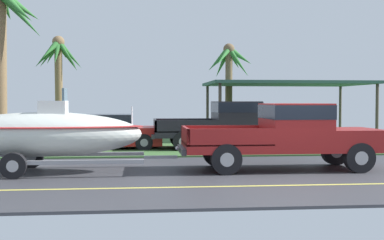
{
  "coord_description": "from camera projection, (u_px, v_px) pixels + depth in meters",
  "views": [
    {
      "loc": [
        -3.9,
        -12.66,
        1.89
      ],
      "look_at": [
        -2.52,
        1.22,
        1.37
      ],
      "focal_mm": 46.67,
      "sensor_mm": 36.0,
      "label": 1
    }
  ],
  "objects": [
    {
      "name": "ground",
      "position": [
        234.0,
        146.0,
        21.38
      ],
      "size": [
        36.0,
        22.0,
        0.11
      ],
      "color": "#38383D"
    },
    {
      "name": "pickup_truck_towing",
      "position": [
        293.0,
        133.0,
        13.82
      ],
      "size": [
        5.65,
        1.97,
        1.83
      ],
      "color": "maroon",
      "rests_on": "ground"
    },
    {
      "name": "boat_on_trailer",
      "position": [
        43.0,
        134.0,
        13.15
      ],
      "size": [
        6.42,
        2.24,
        2.23
      ],
      "color": "gray",
      "rests_on": "ground"
    },
    {
      "name": "parked_pickup_background",
      "position": [
        235.0,
        123.0,
        19.6
      ],
      "size": [
        5.86,
        2.12,
        1.89
      ],
      "color": "black",
      "rests_on": "ground"
    },
    {
      "name": "parked_sedan_near",
      "position": [
        105.0,
        132.0,
        19.54
      ],
      "size": [
        4.31,
        1.93,
        1.38
      ],
      "color": "#B21E19",
      "rests_on": "ground"
    },
    {
      "name": "carport_awning",
      "position": [
        286.0,
        85.0,
        24.48
      ],
      "size": [
        7.76,
        4.77,
        2.84
      ],
      "color": "#4C4238",
      "rests_on": "ground"
    },
    {
      "name": "palm_tree_near_left",
      "position": [
        229.0,
        69.0,
        26.36
      ],
      "size": [
        2.56,
        2.77,
        4.96
      ],
      "color": "brown",
      "rests_on": "ground"
    },
    {
      "name": "palm_tree_near_right",
      "position": [
        58.0,
        62.0,
        26.32
      ],
      "size": [
        2.68,
        2.9,
        5.35
      ],
      "color": "brown",
      "rests_on": "ground"
    },
    {
      "name": "palm_tree_mid",
      "position": [
        0.0,
        24.0,
        17.05
      ],
      "size": [
        2.97,
        3.21,
        5.94
      ],
      "color": "brown",
      "rests_on": "ground"
    }
  ]
}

